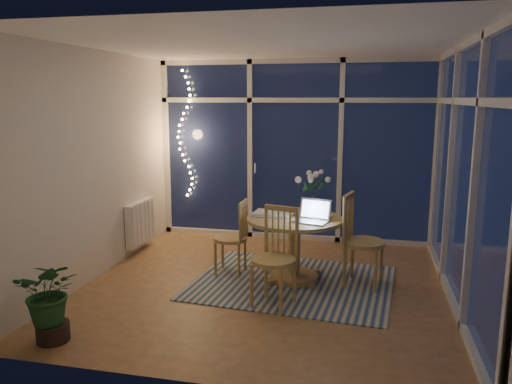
% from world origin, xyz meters
% --- Properties ---
extents(floor, '(4.00, 4.00, 0.00)m').
position_xyz_m(floor, '(0.00, 0.00, 0.00)').
color(floor, brown).
rests_on(floor, ground).
extents(ceiling, '(4.00, 4.00, 0.00)m').
position_xyz_m(ceiling, '(0.00, 0.00, 2.60)').
color(ceiling, white).
rests_on(ceiling, wall_back).
extents(wall_back, '(4.00, 0.04, 2.60)m').
position_xyz_m(wall_back, '(0.00, 2.00, 1.30)').
color(wall_back, silver).
rests_on(wall_back, floor).
extents(wall_front, '(4.00, 0.04, 2.60)m').
position_xyz_m(wall_front, '(0.00, -2.00, 1.30)').
color(wall_front, silver).
rests_on(wall_front, floor).
extents(wall_left, '(0.04, 4.00, 2.60)m').
position_xyz_m(wall_left, '(-2.00, 0.00, 1.30)').
color(wall_left, silver).
rests_on(wall_left, floor).
extents(wall_right, '(0.04, 4.00, 2.60)m').
position_xyz_m(wall_right, '(2.00, 0.00, 1.30)').
color(wall_right, silver).
rests_on(wall_right, floor).
extents(window_wall_back, '(4.00, 0.10, 2.60)m').
position_xyz_m(window_wall_back, '(0.00, 1.96, 1.30)').
color(window_wall_back, silver).
rests_on(window_wall_back, floor).
extents(window_wall_right, '(0.10, 4.00, 2.60)m').
position_xyz_m(window_wall_right, '(1.96, 0.00, 1.30)').
color(window_wall_right, silver).
rests_on(window_wall_right, floor).
extents(radiator, '(0.10, 0.70, 0.58)m').
position_xyz_m(radiator, '(-1.94, 0.90, 0.40)').
color(radiator, white).
rests_on(radiator, wall_left).
extents(fairy_lights, '(0.24, 0.10, 1.85)m').
position_xyz_m(fairy_lights, '(-1.65, 1.88, 1.52)').
color(fairy_lights, '#EDB35F').
rests_on(fairy_lights, window_wall_back).
extents(garden_patio, '(12.00, 6.00, 0.10)m').
position_xyz_m(garden_patio, '(0.50, 5.00, -0.06)').
color(garden_patio, black).
rests_on(garden_patio, ground).
extents(garden_fence, '(11.00, 0.08, 1.80)m').
position_xyz_m(garden_fence, '(0.00, 5.50, 0.90)').
color(garden_fence, '#352413').
rests_on(garden_fence, ground).
extents(neighbour_roof, '(7.00, 3.00, 2.20)m').
position_xyz_m(neighbour_roof, '(0.30, 8.50, 2.20)').
color(neighbour_roof, '#2E3138').
rests_on(neighbour_roof, ground).
extents(garden_shrubs, '(0.90, 0.90, 0.90)m').
position_xyz_m(garden_shrubs, '(-0.80, 3.40, 0.45)').
color(garden_shrubs, black).
rests_on(garden_shrubs, ground).
extents(rug, '(2.32, 1.93, 0.01)m').
position_xyz_m(rug, '(0.26, 0.15, 0.01)').
color(rug, beige).
rests_on(rug, floor).
extents(dining_table, '(1.17, 1.17, 0.74)m').
position_xyz_m(dining_table, '(0.26, 0.25, 0.37)').
color(dining_table, '#A98B4C').
rests_on(dining_table, floor).
extents(chair_left, '(0.42, 0.42, 0.90)m').
position_xyz_m(chair_left, '(-0.51, 0.31, 0.45)').
color(chair_left, '#A98B4C').
rests_on(chair_left, floor).
extents(chair_right, '(0.58, 0.58, 1.05)m').
position_xyz_m(chair_right, '(1.03, 0.25, 0.52)').
color(chair_right, '#A98B4C').
rests_on(chair_right, floor).
extents(chair_front, '(0.57, 0.57, 1.01)m').
position_xyz_m(chair_front, '(0.16, -0.52, 0.51)').
color(chair_front, '#A98B4C').
rests_on(chair_front, floor).
extents(laptop, '(0.42, 0.38, 0.26)m').
position_xyz_m(laptop, '(0.46, 0.08, 0.87)').
color(laptop, '#B3B3B7').
rests_on(laptop, dining_table).
extents(flower_vase, '(0.22, 0.22, 0.21)m').
position_xyz_m(flower_vase, '(0.43, 0.52, 0.84)').
color(flower_vase, white).
rests_on(flower_vase, dining_table).
extents(bowl, '(0.16, 0.16, 0.04)m').
position_xyz_m(bowl, '(0.60, 0.32, 0.76)').
color(bowl, white).
rests_on(bowl, dining_table).
extents(newspapers, '(0.45, 0.36, 0.02)m').
position_xyz_m(newspapers, '(0.00, 0.32, 0.75)').
color(newspapers, white).
rests_on(newspapers, dining_table).
extents(phone, '(0.11, 0.08, 0.01)m').
position_xyz_m(phone, '(0.34, 0.15, 0.74)').
color(phone, black).
rests_on(phone, dining_table).
extents(potted_plant, '(0.66, 0.62, 0.76)m').
position_xyz_m(potted_plant, '(-1.55, -1.65, 0.38)').
color(potted_plant, '#1B4E26').
rests_on(potted_plant, floor).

